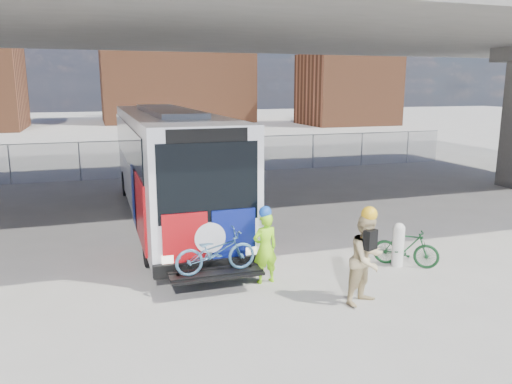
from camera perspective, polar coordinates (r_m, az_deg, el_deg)
name	(u,v)px	position (r m, az deg, el deg)	size (l,w,h in m)	color
ground	(262,245)	(14.09, 0.68, -6.13)	(160.00, 160.00, 0.00)	#9E9991
bus	(168,157)	(16.75, -10.00, 4.01)	(2.67, 12.92, 3.69)	silver
overpass	(223,19)	(17.36, -3.75, 19.13)	(40.00, 16.00, 7.95)	#605E59
chainlink_fence	(185,147)	(25.22, -8.14, 5.14)	(30.00, 0.06, 30.00)	gray
brick_buildings	(139,77)	(61.16, -13.20, 12.67)	(54.00, 22.00, 12.00)	brown
smokestack	(229,24)	(70.58, -3.07, 18.59)	(2.20, 2.20, 25.00)	brown
bollard	(398,243)	(12.87, 15.95, -5.62)	(0.29, 0.29, 1.10)	white
cyclist_hivis	(265,246)	(11.27, 1.05, -6.21)	(0.64, 0.47, 1.79)	#9AFF1A
cyclist_tan	(367,258)	(10.45, 12.59, -7.39)	(1.12, 1.01, 2.05)	#D3BB87
bike_parked	(406,248)	(12.93, 16.76, -6.11)	(0.45, 1.60, 0.96)	#14401E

